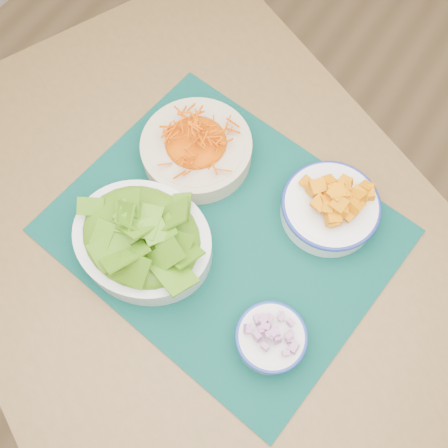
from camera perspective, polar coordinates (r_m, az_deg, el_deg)
name	(u,v)px	position (r m, az deg, el deg)	size (l,w,h in m)	color
ground	(244,388)	(1.64, 2.33, -18.22)	(4.00, 4.00, 0.00)	#9C784B
table	(219,275)	(1.02, -0.57, -5.80)	(1.58, 1.35, 0.75)	brown
placemat	(224,231)	(0.96, 0.00, -0.75)	(0.60, 0.49, 0.00)	#032A25
carrot_bowl	(196,146)	(1.00, -3.18, 8.91)	(0.22, 0.22, 0.09)	beige
squash_bowl	(332,204)	(0.95, 12.19, 2.25)	(0.23, 0.23, 0.09)	white
lettuce_bowl	(142,237)	(0.91, -9.39, -1.45)	(0.28, 0.25, 0.11)	silver
onion_bowl	(271,337)	(0.87, 5.41, -12.76)	(0.13, 0.13, 0.06)	silver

